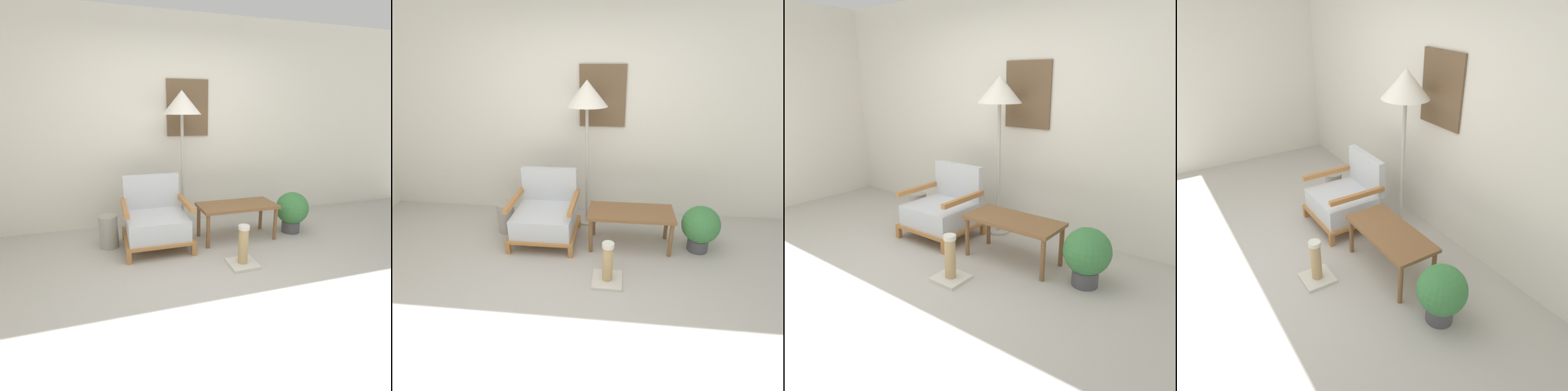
# 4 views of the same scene
# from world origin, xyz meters

# --- Properties ---
(ground_plane) EXTENTS (14.00, 14.00, 0.00)m
(ground_plane) POSITION_xyz_m (0.00, 0.00, 0.00)
(ground_plane) COLOR #B7B2A8
(wall_back) EXTENTS (8.00, 0.09, 2.70)m
(wall_back) POSITION_xyz_m (0.00, 2.07, 1.35)
(wall_back) COLOR silver
(wall_back) RESTS_ON ground_plane
(armchair) EXTENTS (0.74, 0.70, 0.79)m
(armchair) POSITION_xyz_m (-0.40, 1.25, 0.31)
(armchair) COLOR #B2753D
(armchair) RESTS_ON ground_plane
(floor_lamp) EXTENTS (0.48, 0.48, 1.76)m
(floor_lamp) POSITION_xyz_m (0.03, 1.71, 1.55)
(floor_lamp) COLOR #B7B2A8
(floor_lamp) RESTS_ON ground_plane
(coffee_table) EXTENTS (0.93, 0.44, 0.43)m
(coffee_table) POSITION_xyz_m (0.57, 1.20, 0.38)
(coffee_table) COLOR brown
(coffee_table) RESTS_ON ground_plane
(vase) EXTENTS (0.21, 0.21, 0.38)m
(vase) POSITION_xyz_m (-0.93, 1.36, 0.19)
(vase) COLOR #9E998E
(vase) RESTS_ON ground_plane
(potted_plant) EXTENTS (0.41, 0.41, 0.52)m
(potted_plant) POSITION_xyz_m (1.33, 1.18, 0.30)
(potted_plant) COLOR #4C4C51
(potted_plant) RESTS_ON ground_plane
(scratching_post) EXTENTS (0.28, 0.28, 0.43)m
(scratching_post) POSITION_xyz_m (0.35, 0.53, 0.15)
(scratching_post) COLOR beige
(scratching_post) RESTS_ON ground_plane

